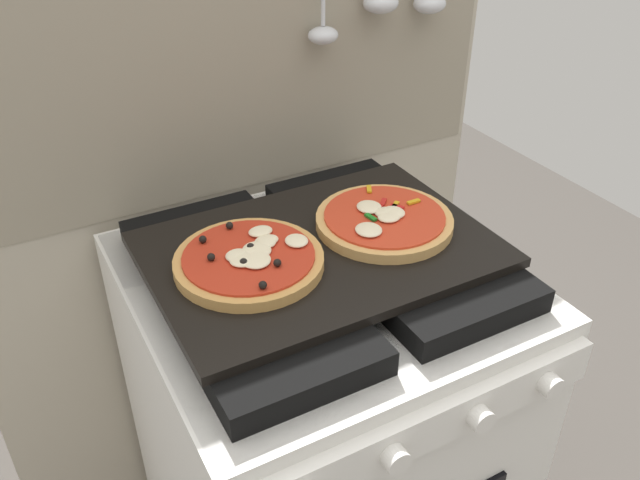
{
  "coord_description": "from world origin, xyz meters",
  "views": [
    {
      "loc": [
        -0.42,
        -0.78,
        1.5
      ],
      "look_at": [
        0.0,
        0.0,
        0.93
      ],
      "focal_mm": 37.28,
      "sensor_mm": 36.0,
      "label": 1
    }
  ],
  "objects_px": {
    "baking_tray": "(320,249)",
    "pizza_right": "(382,219)",
    "stove": "(320,442)",
    "pizza_left": "(251,260)"
  },
  "relations": [
    {
      "from": "stove",
      "to": "pizza_left",
      "type": "relative_size",
      "value": 3.94
    },
    {
      "from": "pizza_left",
      "to": "baking_tray",
      "type": "bearing_deg",
      "value": 1.34
    },
    {
      "from": "stove",
      "to": "baking_tray",
      "type": "distance_m",
      "value": 0.46
    },
    {
      "from": "stove",
      "to": "pizza_right",
      "type": "distance_m",
      "value": 0.49
    },
    {
      "from": "pizza_left",
      "to": "stove",
      "type": "bearing_deg",
      "value": 0.57
    },
    {
      "from": "baking_tray",
      "to": "pizza_right",
      "type": "relative_size",
      "value": 2.37
    },
    {
      "from": "stove",
      "to": "pizza_left",
      "type": "height_order",
      "value": "pizza_left"
    },
    {
      "from": "baking_tray",
      "to": "stove",
      "type": "bearing_deg",
      "value": -90.0
    },
    {
      "from": "stove",
      "to": "pizza_right",
      "type": "relative_size",
      "value": 3.94
    },
    {
      "from": "pizza_left",
      "to": "pizza_right",
      "type": "bearing_deg",
      "value": 1.66
    }
  ]
}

